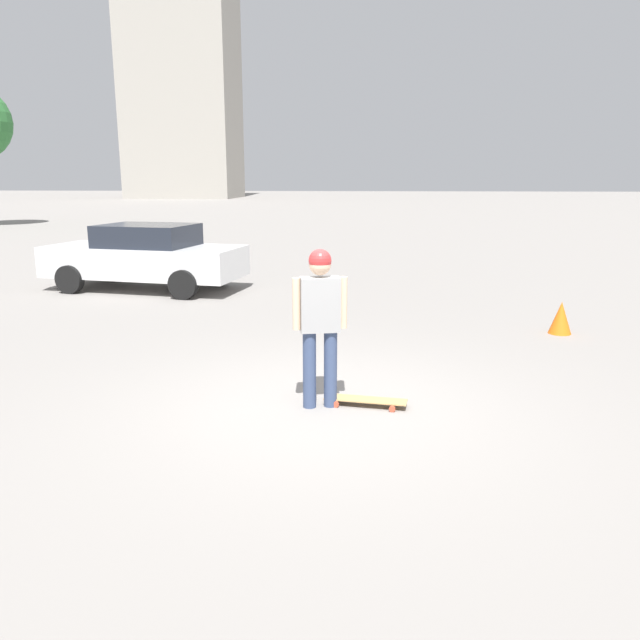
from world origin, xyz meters
TOP-DOWN VIEW (x-y plane):
  - ground_plane at (0.00, 0.00)m, footprint 220.00×220.00m
  - person at (0.00, 0.00)m, footprint 0.29×0.58m
  - skateboard at (-0.06, 0.50)m, footprint 0.36×0.94m
  - car_parked_near at (-7.06, -4.53)m, footprint 2.45×4.61m
  - building_block_distant at (-70.70, -22.50)m, footprint 10.19×12.52m
  - traffic_cone at (-3.63, 3.62)m, footprint 0.36×0.36m

SIDE VIEW (x-z plane):
  - ground_plane at x=0.00m, z-range 0.00..0.00m
  - skateboard at x=-0.06m, z-range 0.03..0.11m
  - traffic_cone at x=-3.63m, z-range 0.00..0.53m
  - car_parked_near at x=-7.06m, z-range 0.02..1.49m
  - person at x=0.00m, z-range 0.17..1.92m
  - building_block_distant at x=-70.70m, z-range 0.00..34.39m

